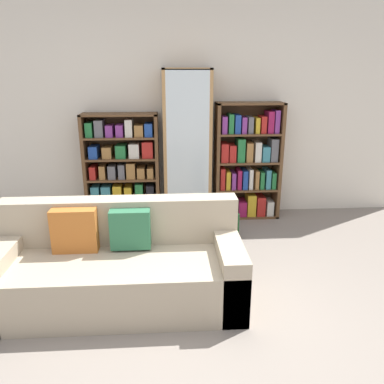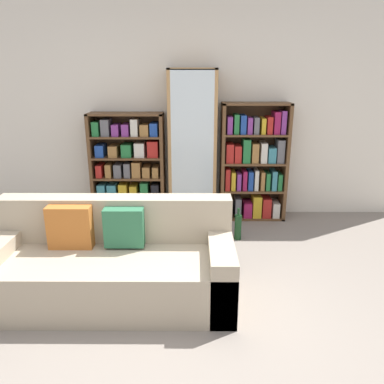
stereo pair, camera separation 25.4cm
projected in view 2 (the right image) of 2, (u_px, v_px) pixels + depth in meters
The scene contains 7 objects.
ground_plane at pixel (169, 352), 2.53m from camera, with size 16.00×16.00×0.00m, color gray.
wall_back at pixel (181, 110), 4.69m from camera, with size 6.04×0.06×2.70m.
couch at pixel (112, 266), 3.07m from camera, with size 1.98×0.80×0.80m.
bookshelf_left at pixel (128, 168), 4.71m from camera, with size 0.91×0.32×1.34m.
display_cabinet at pixel (192, 146), 4.60m from camera, with size 0.58×0.36×1.85m.
bookshelf_right at pixel (254, 165), 4.69m from camera, with size 0.82×0.32×1.46m.
wine_bottle at pixel (238, 227), 4.19m from camera, with size 0.08×0.08×0.37m.
Camera 2 is at (0.16, -2.07, 1.80)m, focal length 35.00 mm.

